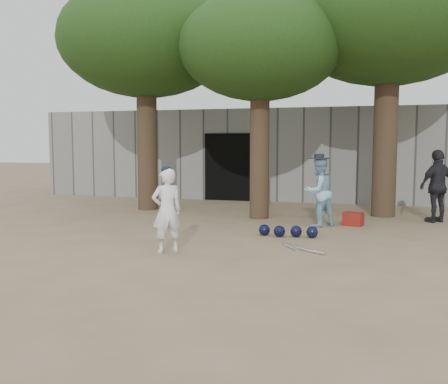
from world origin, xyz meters
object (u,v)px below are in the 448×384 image
(boy_player, at_px, (167,211))
(spectator_blue, at_px, (319,192))
(red_bag, at_px, (353,219))
(spectator_dark, at_px, (438,186))

(boy_player, relative_size, spectator_blue, 0.92)
(red_bag, bearing_deg, boy_player, -128.16)
(red_bag, bearing_deg, spectator_blue, -156.66)
(boy_player, xyz_separation_m, spectator_blue, (2.22, 3.47, 0.06))
(spectator_blue, bearing_deg, spectator_dark, 161.94)
(spectator_dark, distance_m, red_bag, 2.27)
(boy_player, bearing_deg, spectator_dark, -174.71)
(spectator_blue, xyz_separation_m, red_bag, (0.76, 0.33, -0.63))
(spectator_blue, bearing_deg, boy_player, 11.86)
(boy_player, height_order, red_bag, boy_player)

